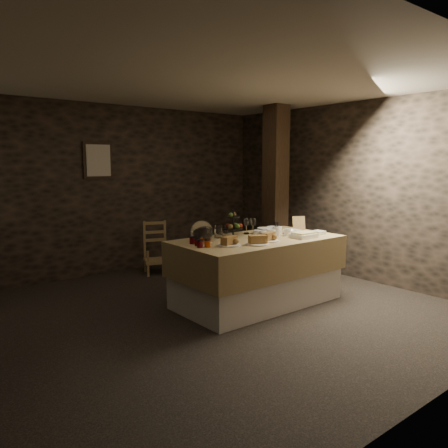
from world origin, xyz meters
TOP-DOWN VIEW (x-y plane):
  - ground_plane at (0.00, 0.00)m, footprint 5.50×5.00m
  - room_shell at (0.00, 0.00)m, footprint 5.52×5.02m
  - buffet_table at (0.78, -0.06)m, footprint 2.04×1.08m
  - chair at (0.54, 2.04)m, footprint 0.48×0.47m
  - timber_column at (2.15, 1.01)m, footprint 0.30×0.30m
  - framed_picture at (-0.15, 2.47)m, footprint 0.45×0.04m
  - plate_stack_a at (0.97, 0.02)m, footprint 0.19×0.19m
  - plate_stack_b at (1.21, 0.09)m, footprint 0.20×0.20m
  - cutlery_holder at (1.07, -0.09)m, footprint 0.10×0.10m
  - cup_a at (0.84, -0.07)m, footprint 0.12×0.12m
  - cup_b at (0.93, -0.14)m, footprint 0.11×0.11m
  - mug_c at (0.79, -0.03)m, footprint 0.09×0.09m
  - mug_d at (1.20, -0.15)m, footprint 0.08×0.08m
  - bowl at (1.37, -0.08)m, footprint 0.23×0.23m
  - cake_dome at (0.11, 0.16)m, footprint 0.26×0.26m
  - fruit_stand at (0.67, 0.26)m, footprint 0.24×0.24m
  - bread_platter_left at (0.21, -0.21)m, footprint 0.26×0.26m
  - bread_platter_center at (0.50, -0.36)m, footprint 0.26×0.26m
  - bread_platter_right at (0.74, -0.28)m, footprint 0.26×0.26m
  - jam_jars at (-0.05, -0.01)m, footprint 0.18×0.32m
  - tart_dish at (1.24, -0.37)m, footprint 0.30×0.22m
  - square_dish at (1.60, -0.32)m, footprint 0.14×0.14m
  - menu_frame at (1.59, 0.01)m, footprint 0.18×0.14m
  - storage_jar_a at (0.43, 0.27)m, footprint 0.10×0.10m
  - storage_jar_b at (0.58, 0.33)m, footprint 0.09×0.09m

SIDE VIEW (x-z plane):
  - ground_plane at x=0.00m, z-range -0.01..0.01m
  - chair at x=0.54m, z-range 0.04..0.67m
  - buffet_table at x=0.78m, z-range 0.06..0.87m
  - square_dish at x=1.60m, z-range 0.81..0.85m
  - bowl at x=1.37m, z-range 0.81..0.86m
  - tart_dish at x=1.24m, z-range 0.81..0.88m
  - jam_jars at x=-0.05m, z-range 0.81..0.88m
  - bread_platter_left at x=0.21m, z-range 0.80..0.90m
  - bread_platter_center at x=0.50m, z-range 0.80..0.90m
  - bread_platter_right at x=0.74m, z-range 0.80..0.90m
  - plate_stack_b at x=1.21m, z-range 0.81..0.89m
  - mug_d at x=1.20m, z-range 0.81..0.90m
  - cup_a at x=0.84m, z-range 0.81..0.90m
  - mug_c at x=0.79m, z-range 0.81..0.90m
  - plate_stack_a at x=0.97m, z-range 0.81..0.91m
  - cup_b at x=0.93m, z-range 0.81..0.91m
  - cutlery_holder at x=1.07m, z-range 0.81..0.93m
  - storage_jar_b at x=0.58m, z-range 0.81..0.95m
  - storage_jar_a at x=0.43m, z-range 0.81..0.97m
  - menu_frame at x=1.59m, z-range 0.79..1.01m
  - cake_dome at x=0.11m, z-range 0.78..1.04m
  - fruit_stand at x=0.67m, z-range 0.77..1.11m
  - timber_column at x=2.15m, z-range 0.00..2.60m
  - room_shell at x=0.00m, z-range 0.26..2.86m
  - framed_picture at x=-0.15m, z-range 1.47..2.02m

